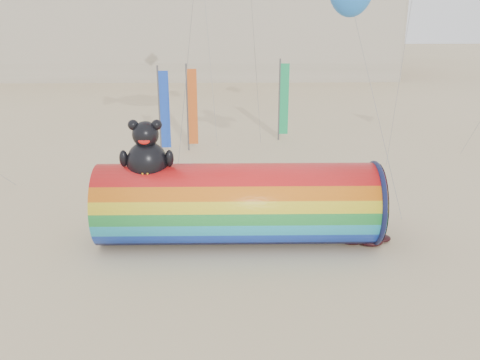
{
  "coord_description": "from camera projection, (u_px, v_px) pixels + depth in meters",
  "views": [
    {
      "loc": [
        0.19,
        -17.64,
        9.26
      ],
      "look_at": [
        0.5,
        1.5,
        2.4
      ],
      "focal_mm": 40.0,
      "sensor_mm": 36.0,
      "label": 1
    }
  ],
  "objects": [
    {
      "name": "ground",
      "position": [
        227.0,
        255.0,
        19.72
      ],
      "size": [
        160.0,
        160.0,
        0.0
      ],
      "primitive_type": "plane",
      "color": "#CCB58C",
      "rests_on": "ground"
    },
    {
      "name": "fabric_bundle",
      "position": [
        356.0,
        238.0,
        20.68
      ],
      "size": [
        2.62,
        1.35,
        0.41
      ],
      "color": "#33090C",
      "rests_on": "ground"
    },
    {
      "name": "windsock_assembly",
      "position": [
        238.0,
        202.0,
        20.31
      ],
      "size": [
        10.65,
        3.24,
        4.91
      ],
      "color": "red",
      "rests_on": "ground"
    },
    {
      "name": "kite_handler",
      "position": [
        343.0,
        200.0,
        22.42
      ],
      "size": [
        0.69,
        0.47,
        1.84
      ],
      "primitive_type": "imported",
      "rotation": [
        0.0,
        0.0,
        3.19
      ],
      "color": "#53575A",
      "rests_on": "ground"
    },
    {
      "name": "festival_banners",
      "position": [
        215.0,
        106.0,
        32.15
      ],
      "size": [
        7.86,
        3.12,
        5.2
      ],
      "color": "#59595E",
      "rests_on": "ground"
    }
  ]
}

